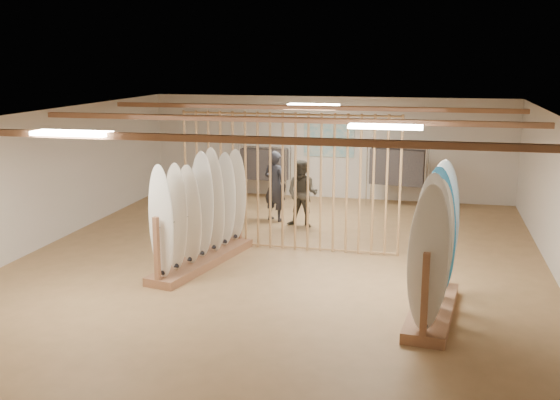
% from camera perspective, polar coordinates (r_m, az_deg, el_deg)
% --- Properties ---
extents(floor, '(12.00, 12.00, 0.00)m').
position_cam_1_polar(floor, '(12.71, 0.00, -5.29)').
color(floor, '#A37B4F').
rests_on(floor, ground).
extents(ceiling, '(12.00, 12.00, 0.00)m').
position_cam_1_polar(ceiling, '(12.16, 0.00, 7.38)').
color(ceiling, gray).
rests_on(ceiling, ground).
extents(wall_back, '(12.00, 0.00, 12.00)m').
position_cam_1_polar(wall_back, '(18.18, 4.28, 4.57)').
color(wall_back, beige).
rests_on(wall_back, ground).
extents(wall_front, '(12.00, 0.00, 12.00)m').
position_cam_1_polar(wall_front, '(6.87, -11.51, -8.86)').
color(wall_front, beige).
rests_on(wall_front, ground).
extents(wall_left, '(0.00, 12.00, 12.00)m').
position_cam_1_polar(wall_left, '(14.32, -19.90, 1.75)').
color(wall_left, beige).
rests_on(wall_left, ground).
extents(ceiling_slats, '(9.50, 6.12, 0.10)m').
position_cam_1_polar(ceiling_slats, '(12.17, 0.00, 7.01)').
color(ceiling_slats, '#976544').
rests_on(ceiling_slats, ground).
extents(light_panels, '(1.20, 0.35, 0.06)m').
position_cam_1_polar(light_panels, '(12.16, 0.00, 7.10)').
color(light_panels, white).
rests_on(light_panels, ground).
extents(bamboo_partition, '(4.45, 0.05, 2.78)m').
position_cam_1_polar(bamboo_partition, '(13.13, 0.79, 1.58)').
color(bamboo_partition, tan).
rests_on(bamboo_partition, ground).
extents(poster, '(1.40, 0.03, 0.90)m').
position_cam_1_polar(poster, '(18.13, 4.29, 5.19)').
color(poster, teal).
rests_on(poster, ground).
extents(rack_left, '(1.18, 3.04, 2.09)m').
position_cam_1_polar(rack_left, '(12.36, -6.80, -2.44)').
color(rack_left, '#976544').
rests_on(rack_left, floor).
extents(rack_right, '(0.85, 2.37, 2.21)m').
position_cam_1_polar(rack_right, '(10.09, 13.26, -5.89)').
color(rack_right, '#976544').
rests_on(rack_right, floor).
extents(clothing_rack_a, '(1.39, 0.49, 1.49)m').
position_cam_1_polar(clothing_rack_a, '(17.99, -1.38, 3.14)').
color(clothing_rack_a, silver).
rests_on(clothing_rack_a, floor).
extents(clothing_rack_b, '(1.50, 0.63, 1.63)m').
position_cam_1_polar(clothing_rack_b, '(17.25, 10.20, 2.84)').
color(clothing_rack_b, silver).
rests_on(clothing_rack_b, floor).
extents(shopper_a, '(0.83, 0.72, 1.92)m').
position_cam_1_polar(shopper_a, '(15.57, -0.44, 1.64)').
color(shopper_a, '#25262D').
rests_on(shopper_a, floor).
extents(shopper_b, '(0.93, 0.78, 1.76)m').
position_cam_1_polar(shopper_b, '(15.01, 1.96, 0.92)').
color(shopper_b, '#3C382F').
rests_on(shopper_b, floor).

